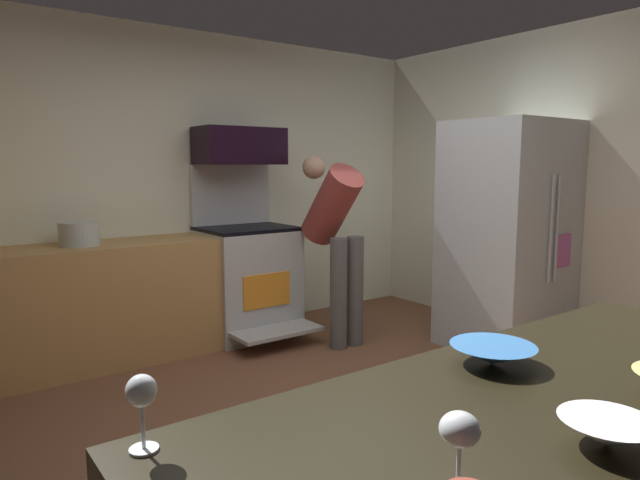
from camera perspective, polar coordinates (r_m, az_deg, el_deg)
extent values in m
cube|color=brown|center=(3.26, 2.87, -19.41)|extent=(5.20, 4.80, 0.02)
cube|color=silver|center=(4.95, -14.46, 5.39)|extent=(5.20, 0.12, 2.60)
cube|color=silver|center=(4.93, 26.64, 4.81)|extent=(0.12, 4.80, 2.60)
cube|color=#B5864B|center=(4.45, -23.19, -6.28)|extent=(2.40, 0.60, 0.90)
cube|color=#BBBCBD|center=(4.91, -7.39, -4.35)|extent=(0.76, 0.64, 0.92)
cube|color=black|center=(4.83, -7.49, 1.17)|extent=(0.76, 0.64, 0.03)
cube|color=#BBBCBD|center=(5.06, -9.13, 4.62)|extent=(0.76, 0.06, 0.53)
cube|color=orange|center=(4.63, -5.43, -5.16)|extent=(0.44, 0.01, 0.28)
cube|color=#BBBCBD|center=(4.58, -4.38, -9.30)|extent=(0.72, 0.32, 0.03)
cube|color=black|center=(4.89, -8.21, 9.49)|extent=(0.74, 0.38, 0.31)
cube|color=silver|center=(4.76, 18.62, 0.45)|extent=(0.90, 0.78, 1.82)
cylinder|color=silver|center=(4.50, 22.57, 1.03)|extent=(0.02, 0.02, 0.82)
cylinder|color=silver|center=(4.56, 23.10, 1.09)|extent=(0.02, 0.02, 0.82)
cube|color=#C963B7|center=(4.70, 23.62, -1.01)|extent=(0.20, 0.01, 0.26)
cylinder|color=#585858|center=(4.50, 1.91, -5.52)|extent=(0.14, 0.14, 0.90)
cylinder|color=#585858|center=(4.60, 3.58, -5.23)|extent=(0.14, 0.14, 0.90)
cylinder|color=#993D38|center=(4.60, 1.22, 3.60)|extent=(0.30, 0.64, 0.69)
sphere|color=tan|center=(4.79, -0.62, 7.46)|extent=(0.20, 0.20, 0.20)
cone|color=#326AA9|center=(1.73, 17.25, -11.11)|extent=(0.25, 0.25, 0.06)
cone|color=white|center=(1.35, 27.30, -17.11)|extent=(0.20, 0.20, 0.06)
cylinder|color=silver|center=(1.08, 13.97, -21.80)|extent=(0.01, 0.01, 0.08)
ellipsoid|color=silver|center=(1.05, 14.11, -18.28)|extent=(0.07, 0.07, 0.06)
cylinder|color=silver|center=(1.26, -17.56, -19.74)|extent=(0.06, 0.06, 0.01)
cylinder|color=silver|center=(1.24, -17.66, -17.79)|extent=(0.01, 0.01, 0.09)
ellipsoid|color=silver|center=(1.21, -17.81, -14.46)|extent=(0.06, 0.06, 0.07)
cylinder|color=#B9C3BE|center=(4.36, -23.41, 0.58)|extent=(0.28, 0.28, 0.17)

